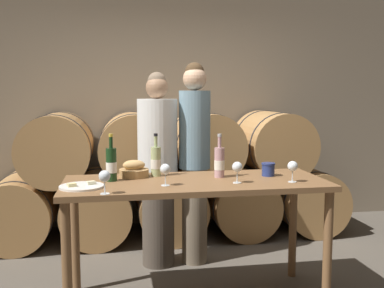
{
  "coord_description": "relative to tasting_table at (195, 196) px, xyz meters",
  "views": [
    {
      "loc": [
        -0.57,
        -3.15,
        1.55
      ],
      "look_at": [
        0.0,
        0.15,
        1.16
      ],
      "focal_mm": 42.0,
      "sensor_mm": 36.0,
      "label": 1
    }
  ],
  "objects": [
    {
      "name": "stone_wall_back",
      "position": [
        0.0,
        2.15,
        0.8
      ],
      "size": [
        10.0,
        0.12,
        3.2
      ],
      "color": "gray",
      "rests_on": "ground_plane"
    },
    {
      "name": "barrel_stack",
      "position": [
        -0.0,
        1.57,
        -0.17
      ],
      "size": [
        3.79,
        0.92,
        1.35
      ],
      "color": "#A87A47",
      "rests_on": "ground_plane"
    },
    {
      "name": "tasting_table",
      "position": [
        0.0,
        0.0,
        0.0
      ],
      "size": [
        1.9,
        0.75,
        0.91
      ],
      "color": "brown",
      "rests_on": "ground_plane"
    },
    {
      "name": "person_left",
      "position": [
        -0.2,
        0.77,
        0.08
      ],
      "size": [
        0.35,
        0.35,
        1.73
      ],
      "color": "#4C4238",
      "rests_on": "ground_plane"
    },
    {
      "name": "person_right",
      "position": [
        0.13,
        0.77,
        0.16
      ],
      "size": [
        0.28,
        0.28,
        1.81
      ],
      "color": "#756651",
      "rests_on": "ground_plane"
    },
    {
      "name": "wine_bottle_red",
      "position": [
        -0.6,
        0.09,
        0.23
      ],
      "size": [
        0.08,
        0.08,
        0.34
      ],
      "color": "#193819",
      "rests_on": "tasting_table"
    },
    {
      "name": "wine_bottle_white",
      "position": [
        -0.27,
        0.22,
        0.23
      ],
      "size": [
        0.08,
        0.08,
        0.33
      ],
      "color": "#ADBC7F",
      "rests_on": "tasting_table"
    },
    {
      "name": "wine_bottle_rose",
      "position": [
        0.2,
        0.09,
        0.23
      ],
      "size": [
        0.08,
        0.08,
        0.33
      ],
      "color": "#BC8E93",
      "rests_on": "tasting_table"
    },
    {
      "name": "blue_crock",
      "position": [
        0.58,
        0.08,
        0.17
      ],
      "size": [
        0.1,
        0.1,
        0.1
      ],
      "color": "navy",
      "rests_on": "tasting_table"
    },
    {
      "name": "bread_basket",
      "position": [
        -0.43,
        0.22,
        0.16
      ],
      "size": [
        0.22,
        0.22,
        0.13
      ],
      "color": "#A87F4C",
      "rests_on": "tasting_table"
    },
    {
      "name": "cheese_plate",
      "position": [
        -0.8,
        -0.11,
        0.12
      ],
      "size": [
        0.3,
        0.3,
        0.04
      ],
      "color": "white",
      "rests_on": "tasting_table"
    },
    {
      "name": "wine_glass_far_left",
      "position": [
        -0.64,
        -0.33,
        0.22
      ],
      "size": [
        0.07,
        0.07,
        0.15
      ],
      "color": "white",
      "rests_on": "tasting_table"
    },
    {
      "name": "wine_glass_left",
      "position": [
        -0.23,
        -0.14,
        0.22
      ],
      "size": [
        0.07,
        0.07,
        0.15
      ],
      "color": "white",
      "rests_on": "tasting_table"
    },
    {
      "name": "wine_glass_center",
      "position": [
        0.27,
        -0.14,
        0.22
      ],
      "size": [
        0.07,
        0.07,
        0.15
      ],
      "color": "white",
      "rests_on": "tasting_table"
    },
    {
      "name": "wine_glass_right",
      "position": [
        0.67,
        -0.17,
        0.22
      ],
      "size": [
        0.07,
        0.07,
        0.15
      ],
      "color": "white",
      "rests_on": "tasting_table"
    }
  ]
}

